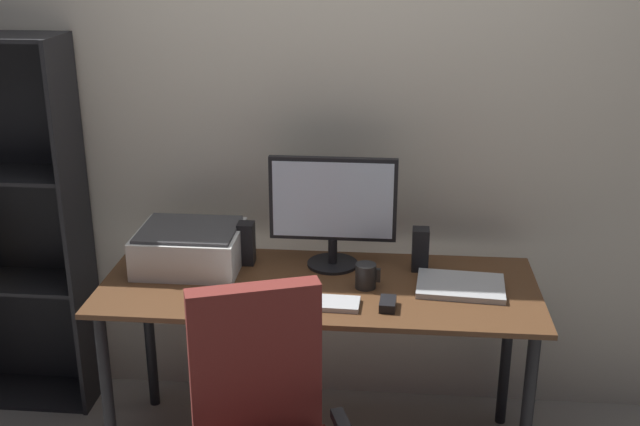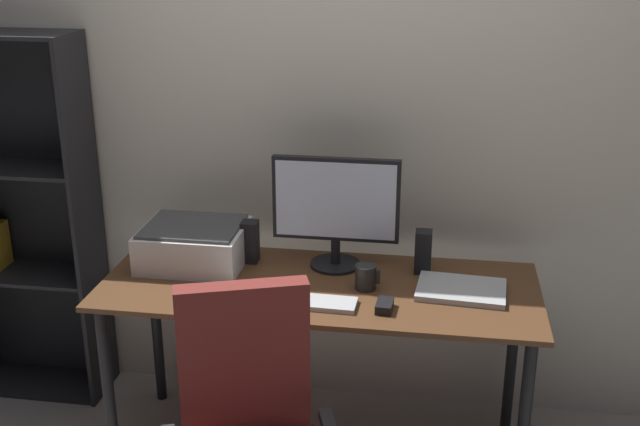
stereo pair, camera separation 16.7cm
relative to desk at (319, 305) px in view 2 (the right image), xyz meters
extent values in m
cube|color=beige|center=(0.00, 0.49, 0.65)|extent=(6.40, 0.10, 2.60)
cube|color=#56351E|center=(0.00, 0.00, 0.08)|extent=(1.64, 0.64, 0.02)
cylinder|color=black|center=(-0.76, -0.26, -0.29)|extent=(0.04, 0.04, 0.72)
cylinder|color=black|center=(-0.76, 0.26, -0.29)|extent=(0.04, 0.04, 0.72)
cylinder|color=black|center=(0.76, 0.26, -0.29)|extent=(0.04, 0.04, 0.72)
cylinder|color=black|center=(0.04, 0.18, 0.09)|extent=(0.20, 0.20, 0.01)
cylinder|color=black|center=(0.04, 0.18, 0.15)|extent=(0.04, 0.04, 0.10)
cube|color=black|center=(0.04, 0.18, 0.37)|extent=(0.49, 0.03, 0.33)
cube|color=silver|center=(0.04, 0.17, 0.37)|extent=(0.46, 0.01, 0.30)
cube|color=#B7BABC|center=(0.01, -0.17, 0.10)|extent=(0.29, 0.12, 0.02)
cube|color=black|center=(0.26, -0.17, 0.10)|extent=(0.06, 0.10, 0.03)
cylinder|color=black|center=(0.18, -0.01, 0.13)|extent=(0.08, 0.08, 0.09)
cube|color=black|center=(0.22, -0.01, 0.14)|extent=(0.02, 0.01, 0.05)
cube|color=#B7BABC|center=(0.53, 0.01, 0.10)|extent=(0.34, 0.25, 0.02)
cube|color=black|center=(-0.30, 0.17, 0.17)|extent=(0.06, 0.07, 0.17)
cube|color=black|center=(0.38, 0.17, 0.17)|extent=(0.06, 0.07, 0.17)
cube|color=silver|center=(-0.52, 0.12, 0.16)|extent=(0.40, 0.34, 0.15)
cube|color=#424244|center=(-0.52, 0.12, 0.24)|extent=(0.37, 0.31, 0.01)
cube|color=white|center=(-0.20, -0.21, 0.09)|extent=(0.23, 0.31, 0.00)
cube|color=maroon|center=(-0.14, -0.60, 0.10)|extent=(0.40, 0.20, 0.52)
cube|color=black|center=(-1.04, 0.28, 0.15)|extent=(0.02, 0.28, 1.61)
cube|color=black|center=(-1.33, 0.41, 0.15)|extent=(0.60, 0.01, 1.61)
cube|color=black|center=(-1.33, 0.28, -0.64)|extent=(0.57, 0.26, 0.02)
cube|color=black|center=(-1.33, 0.28, -0.09)|extent=(0.57, 0.26, 0.02)
cube|color=black|center=(-1.33, 0.28, 0.40)|extent=(0.57, 0.26, 0.02)
camera|label=1|loc=(0.25, -2.66, 1.35)|focal=44.11mm
camera|label=2|loc=(0.41, -2.64, 1.35)|focal=44.11mm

